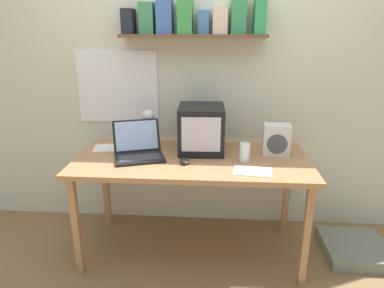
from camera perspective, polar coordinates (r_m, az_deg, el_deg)
name	(u,v)px	position (r m, az deg, el deg)	size (l,w,h in m)	color
ground_plane	(192,248)	(2.78, 0.00, -17.02)	(12.00, 12.00, 0.00)	olive
back_wall	(196,70)	(2.77, 0.67, 12.16)	(5.60, 0.24, 2.60)	beige
corner_desk	(192,165)	(2.45, 0.00, -3.60)	(1.64, 0.77, 0.76)	#B17C4F
crt_monitor	(201,129)	(2.51, 1.54, 2.56)	(0.34, 0.37, 0.34)	black
laptop	(138,148)	(2.46, -8.95, -0.65)	(0.42, 0.41, 0.24)	black
desk_lamp	(150,123)	(2.63, -7.10, 3.58)	(0.12, 0.16, 0.29)	silver
juice_glass	(245,153)	(2.36, 8.78, -1.53)	(0.07, 0.07, 0.13)	white
space_heater	(277,140)	(2.52, 13.91, 0.68)	(0.20, 0.15, 0.22)	silver
computer_mouse	(184,161)	(2.31, -1.29, -2.85)	(0.09, 0.12, 0.03)	#232326
printed_handout	(111,148)	(2.69, -13.43, -0.58)	(0.28, 0.22, 0.00)	white
loose_paper_near_laptop	(253,171)	(2.22, 10.06, -4.48)	(0.26, 0.19, 0.00)	silver
floor_cushion	(355,249)	(2.97, 25.46, -15.49)	(0.46, 0.46, 0.09)	slate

